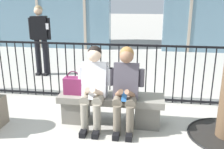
# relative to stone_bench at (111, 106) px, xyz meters

# --- Properties ---
(ground_plane) EXTENTS (60.00, 60.00, 0.00)m
(ground_plane) POSITION_rel_stone_bench_xyz_m (0.00, 0.00, -0.27)
(ground_plane) COLOR #B2ADA3
(stone_bench) EXTENTS (1.60, 0.44, 0.45)m
(stone_bench) POSITION_rel_stone_bench_xyz_m (0.00, 0.00, 0.00)
(stone_bench) COLOR gray
(stone_bench) RESTS_ON ground
(seated_person_with_phone) EXTENTS (0.52, 0.66, 1.21)m
(seated_person_with_phone) POSITION_rel_stone_bench_xyz_m (-0.23, -0.13, 0.38)
(seated_person_with_phone) COLOR gray
(seated_person_with_phone) RESTS_ON ground
(seated_person_companion) EXTENTS (0.52, 0.66, 1.21)m
(seated_person_companion) POSITION_rel_stone_bench_xyz_m (0.23, -0.13, 0.38)
(seated_person_companion) COLOR #6B6051
(seated_person_companion) RESTS_ON ground
(handbag_on_bench) EXTENTS (0.28, 0.18, 0.36)m
(handbag_on_bench) POSITION_rel_stone_bench_xyz_m (-0.58, -0.01, 0.31)
(handbag_on_bench) COLOR #7A234C
(handbag_on_bench) RESTS_ON stone_bench
(bystander_at_railing) EXTENTS (0.55, 0.30, 1.71)m
(bystander_at_railing) POSITION_rel_stone_bench_xyz_m (-2.13, 2.32, 0.73)
(bystander_at_railing) COLOR black
(bystander_at_railing) RESTS_ON ground
(plaza_railing) EXTENTS (7.10, 0.04, 1.08)m
(plaza_railing) POSITION_rel_stone_bench_xyz_m (0.00, 0.93, 0.28)
(plaza_railing) COLOR black
(plaza_railing) RESTS_ON ground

